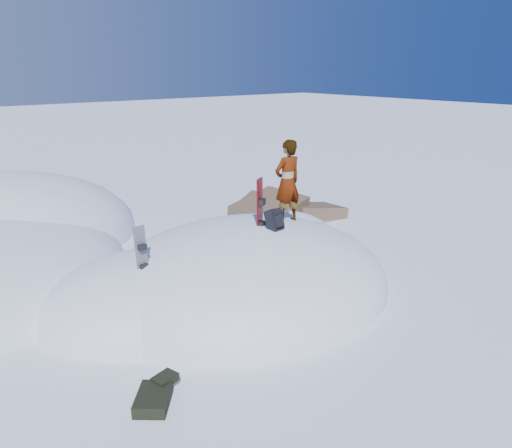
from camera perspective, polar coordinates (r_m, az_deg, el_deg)
ground at (r=11.49m, az=-1.20°, el=-7.30°), size 120.00×120.00×0.00m
snow_mound at (r=11.57m, az=-2.62°, el=-7.13°), size 8.00×6.00×3.00m
rock_outcrop at (r=15.86m, az=2.74°, el=-0.08°), size 4.68×4.41×1.68m
snowboard_red at (r=11.00m, az=0.50°, el=0.96°), size 0.30×0.28×1.71m
snowboard_dark at (r=10.01m, az=-12.86°, el=-3.89°), size 0.27×0.19×1.35m
backpack at (r=10.78m, az=2.17°, el=0.45°), size 0.39×0.45×0.55m
gear_pile at (r=8.06m, az=-11.44°, el=-18.67°), size 0.94×0.84×0.25m
person at (r=11.46m, az=3.61°, el=4.80°), size 0.72×0.48×1.95m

